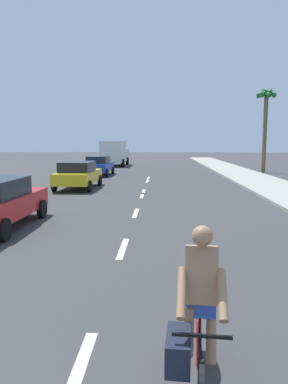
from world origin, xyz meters
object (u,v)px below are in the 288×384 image
parked_car_yellow (78,174)px  delivery_truck (115,153)px  palm_tree_distant (266,108)px  cyclist (196,319)px  parked_car_blue (99,165)px

parked_car_yellow → delivery_truck: delivery_truck is taller
palm_tree_distant → cyclist: bearing=-106.8°
parked_car_yellow → delivery_truck: 20.52m
cyclist → palm_tree_distant: bearing=-102.1°
delivery_truck → parked_car_blue: bearing=-86.7°
cyclist → parked_car_blue: cyclist is taller
parked_car_blue → parked_car_yellow: bearing=-86.7°
delivery_truck → palm_tree_distant: palm_tree_distant is taller
delivery_truck → palm_tree_distant: (14.52, -8.34, 4.14)m
parked_car_yellow → palm_tree_distant: 19.15m
parked_car_yellow → cyclist: bearing=-72.3°
cyclist → parked_car_blue: 26.08m
parked_car_yellow → palm_tree_distant: (13.99, 12.17, 4.80)m
palm_tree_distant → parked_car_blue: bearing=-165.4°
cyclist → delivery_truck: delivery_truck is taller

